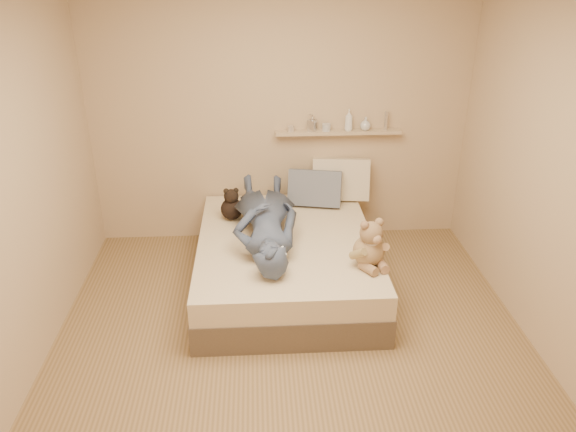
{
  "coord_description": "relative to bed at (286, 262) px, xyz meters",
  "views": [
    {
      "loc": [
        -0.23,
        -3.28,
        2.7
      ],
      "look_at": [
        0.0,
        0.65,
        0.8
      ],
      "focal_mm": 35.0,
      "sensor_mm": 36.0,
      "label": 1
    }
  ],
  "objects": [
    {
      "name": "person",
      "position": [
        -0.17,
        0.03,
        0.41
      ],
      "size": [
        0.59,
        1.53,
        0.36
      ],
      "primitive_type": "imported",
      "rotation": [
        0.0,
        0.0,
        3.17
      ],
      "color": "#3F4764",
      "rests_on": "bed"
    },
    {
      "name": "game_console",
      "position": [
        -0.12,
        -0.53,
        0.38
      ],
      "size": [
        0.19,
        0.14,
        0.06
      ],
      "color": "#B7BABF",
      "rests_on": "bed"
    },
    {
      "name": "pillow_grey",
      "position": [
        0.31,
        0.69,
        0.4
      ],
      "size": [
        0.54,
        0.33,
        0.37
      ],
      "primitive_type": "cube",
      "rotation": [
        -0.3,
        0.0,
        -0.21
      ],
      "color": "slate",
      "rests_on": "bed"
    },
    {
      "name": "teddy_bear",
      "position": [
        0.62,
        -0.48,
        0.39
      ],
      "size": [
        0.32,
        0.33,
        0.4
      ],
      "color": "#9F8457",
      "rests_on": "bed"
    },
    {
      "name": "bed",
      "position": [
        0.0,
        0.0,
        0.0
      ],
      "size": [
        1.5,
        1.9,
        0.45
      ],
      "color": "brown",
      "rests_on": "floor"
    },
    {
      "name": "pillow_cream",
      "position": [
        0.58,
        0.83,
        0.43
      ],
      "size": [
        0.57,
        0.31,
        0.43
      ],
      "primitive_type": "cube",
      "rotation": [
        -0.24,
        0.0,
        -0.11
      ],
      "color": "beige",
      "rests_on": "bed"
    },
    {
      "name": "dark_plush",
      "position": [
        -0.47,
        0.42,
        0.36
      ],
      "size": [
        0.2,
        0.2,
        0.31
      ],
      "color": "black",
      "rests_on": "bed"
    },
    {
      "name": "shelf_bottles",
      "position": [
        0.59,
        0.91,
        0.97
      ],
      "size": [
        0.96,
        0.14,
        0.2
      ],
      "color": "#BAAC9F",
      "rests_on": "wall_shelf"
    },
    {
      "name": "room",
      "position": [
        0.0,
        -0.93,
        1.08
      ],
      "size": [
        3.8,
        3.8,
        3.8
      ],
      "color": "olive",
      "rests_on": "ground"
    },
    {
      "name": "wall_shelf",
      "position": [
        0.55,
        0.91,
        0.88
      ],
      "size": [
        1.2,
        0.12,
        0.03
      ],
      "primitive_type": "cube",
      "color": "tan",
      "rests_on": "wall_back"
    }
  ]
}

